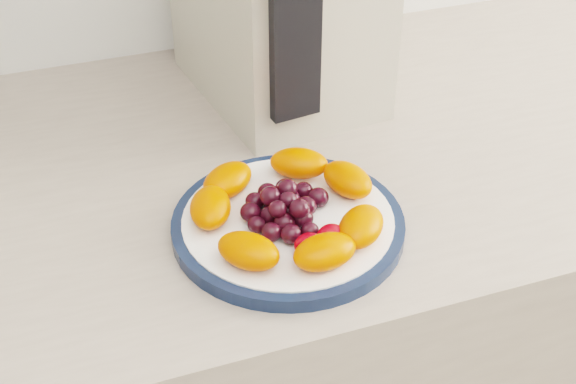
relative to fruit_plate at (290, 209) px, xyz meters
name	(u,v)px	position (x,y,z in m)	size (l,w,h in m)	color
plate_rim	(288,225)	(0.00, 0.00, -0.02)	(0.24, 0.24, 0.01)	#111E39
plate_face	(288,225)	(0.00, 0.00, -0.02)	(0.22, 0.22, 0.02)	white
appliance_panel	(295,13)	(0.06, 0.15, 0.14)	(0.06, 0.02, 0.25)	black
fruit_plate	(290,209)	(0.00, 0.00, 0.00)	(0.21, 0.20, 0.03)	#DD3B00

